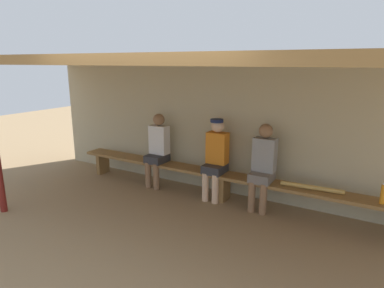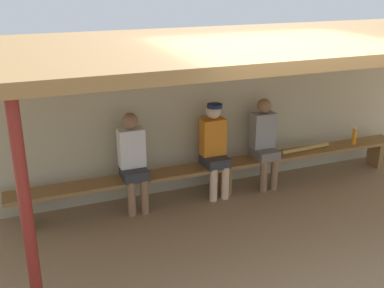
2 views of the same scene
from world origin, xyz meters
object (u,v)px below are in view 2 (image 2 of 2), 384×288
object	(u,v)px
support_post	(29,231)
bench	(225,168)
water_bottle_green	(354,136)
player_with_sunglasses	(214,146)
player_rightmost	(264,140)
baseball_bat	(305,148)
player_shirtless_tan	(133,158)

from	to	relation	value
support_post	bench	distance (m)	3.53
water_bottle_green	player_with_sunglasses	bearing A→B (deg)	178.94
bench	player_rightmost	size ratio (longest dim) A/B	4.49
baseball_bat	bench	bearing A→B (deg)	175.91
player_shirtless_tan	baseball_bat	size ratio (longest dim) A/B	1.53
player_shirtless_tan	water_bottle_green	distance (m)	3.59
player_shirtless_tan	baseball_bat	world-z (taller)	player_shirtless_tan
bench	player_rightmost	world-z (taller)	player_rightmost
support_post	water_bottle_green	xyz separation A→B (m)	(4.99, 2.06, -0.50)
player_shirtless_tan	water_bottle_green	world-z (taller)	player_shirtless_tan
player_rightmost	player_shirtless_tan	bearing A→B (deg)	180.00
player_with_sunglasses	player_shirtless_tan	world-z (taller)	player_with_sunglasses
support_post	bench	bearing A→B (deg)	37.40
player_rightmost	player_shirtless_tan	world-z (taller)	same
water_bottle_green	player_shirtless_tan	bearing A→B (deg)	179.29
player_with_sunglasses	water_bottle_green	bearing A→B (deg)	-1.06
baseball_bat	support_post	bearing A→B (deg)	-156.99
bench	baseball_bat	size ratio (longest dim) A/B	6.89
player_rightmost	baseball_bat	size ratio (longest dim) A/B	1.53
support_post	water_bottle_green	distance (m)	5.42
bench	water_bottle_green	size ratio (longest dim) A/B	21.27
support_post	player_shirtless_tan	size ratio (longest dim) A/B	1.65
player_with_sunglasses	player_shirtless_tan	distance (m)	1.17
bench	player_shirtless_tan	xyz separation A→B (m)	(-1.35, 0.00, 0.34)
player_rightmost	player_shirtless_tan	distance (m)	1.97
support_post	player_shirtless_tan	bearing A→B (deg)	56.42
player_rightmost	water_bottle_green	xyz separation A→B (m)	(1.62, -0.04, -0.13)
player_rightmost	support_post	bearing A→B (deg)	-148.03
water_bottle_green	baseball_bat	xyz separation A→B (m)	(-0.88, 0.04, -0.10)
support_post	bench	xyz separation A→B (m)	(2.75, 2.10, -0.71)
support_post	bench	size ratio (longest dim) A/B	0.37
bench	player_with_sunglasses	size ratio (longest dim) A/B	4.46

